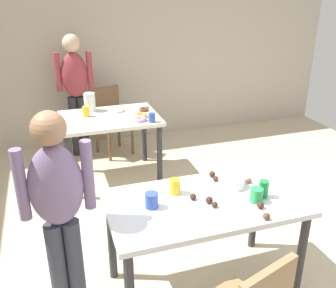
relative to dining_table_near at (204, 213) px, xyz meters
The scene contains 30 objects.
ground_plane 0.65m from the dining_table_near, 25.02° to the right, with size 6.40×6.40×0.00m, color beige.
wall_back 3.25m from the dining_table_near, 89.31° to the left, with size 6.40×0.10×2.60m, color #BCB2A3.
dining_table_near is the anchor object (origin of this frame).
dining_table_far 1.96m from the dining_table_near, 99.06° to the left, with size 1.07×0.78×0.75m.
chair_far_table 2.69m from the dining_table_near, 93.81° to the left, with size 0.51×0.51×0.87m.
person_girl_near 0.97m from the dining_table_near, behind, with size 0.45×0.21×1.47m.
person_adult_far 2.79m from the dining_table_near, 102.10° to the left, with size 0.46×0.24×1.55m.
mixing_bowl 0.32m from the dining_table_near, 22.99° to the left, with size 0.17×0.17×0.07m, color white.
soda_can 0.44m from the dining_table_near, 11.58° to the right, with size 0.07×0.07×0.12m, color #198438.
fork_near 0.27m from the dining_table_near, 67.90° to the right, with size 0.17×0.02×0.01m, color silver.
cup_near_0 0.27m from the dining_table_near, 136.99° to the left, with size 0.08×0.08×0.11m, color yellow.
cup_near_1 0.39m from the dining_table_near, behind, with size 0.09×0.09×0.10m, color #3351B2.
cup_near_2 0.37m from the dining_table_near, 20.60° to the right, with size 0.09×0.09×0.10m, color green.
cake_ball_0 0.13m from the dining_table_near, 72.81° to the right, with size 0.05×0.05×0.05m, color #3D2319.
cake_ball_1 0.39m from the dining_table_near, 33.68° to the right, with size 0.05×0.05×0.05m, color #3D2319.
cake_ball_2 0.44m from the dining_table_near, 16.90° to the left, with size 0.04×0.04×0.04m, color brown.
cake_ball_3 0.16m from the dining_table_near, 74.61° to the right, with size 0.04×0.04×0.04m, color #3D2319.
cake_ball_4 0.42m from the dining_table_near, 23.17° to the left, with size 0.04×0.04×0.04m, color brown.
cake_ball_5 0.14m from the dining_table_near, 155.18° to the left, with size 0.05×0.05×0.05m, color #3D2319.
cake_ball_6 0.44m from the dining_table_near, 49.98° to the right, with size 0.05×0.05×0.05m, color brown.
cake_ball_7 0.37m from the dining_table_near, 57.51° to the left, with size 0.05×0.05×0.05m, color #3D2319.
cake_ball_8 0.31m from the dining_table_near, 50.44° to the left, with size 0.04×0.04×0.04m, color #3D2319.
pitcher_far 2.27m from the dining_table_near, 102.22° to the left, with size 0.13×0.13×0.21m, color white.
cup_far_0 1.63m from the dining_table_near, 86.82° to the left, with size 0.07×0.07×0.10m, color #3351B2.
cup_far_1 2.10m from the dining_table_near, 105.15° to the left, with size 0.07×0.07×0.12m, color yellow.
donut_far_0 2.02m from the dining_table_near, 87.02° to the left, with size 0.11×0.11×0.03m, color brown.
donut_far_1 1.82m from the dining_table_near, 89.36° to the left, with size 0.14×0.14×0.04m, color gold.
donut_far_2 2.10m from the dining_table_near, 94.86° to the left, with size 0.14×0.14×0.04m, color white.
donut_far_3 1.70m from the dining_table_near, 90.60° to the left, with size 0.13×0.13×0.04m, color pink.
donut_far_4 2.15m from the dining_table_near, 86.47° to the left, with size 0.13×0.13×0.04m, color white.
Camera 1 is at (-0.96, -2.01, 2.11)m, focal length 40.61 mm.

